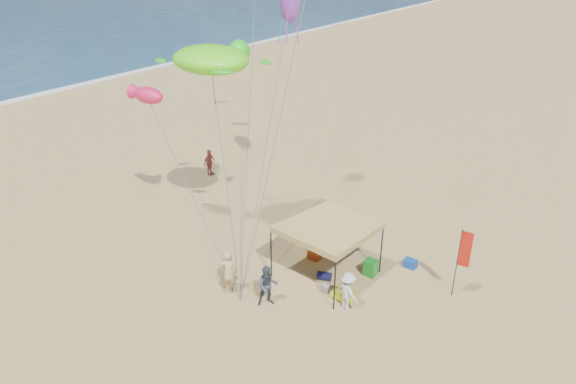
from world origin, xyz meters
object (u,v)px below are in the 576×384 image
chair_yellow (303,238)px  person_near_b (268,286)px  person_near_a (228,272)px  canopy_tent (328,203)px  chair_green (371,268)px  person_near_c (348,291)px  person_far_a (209,162)px  feather_flag (463,253)px  cooler_blue (410,263)px  beach_cart (343,295)px  cooler_red (314,255)px

chair_yellow → person_near_b: person_near_b is taller
person_near_a → person_near_b: person_near_a is taller
person_near_a → canopy_tent: bearing=-167.0°
chair_green → person_near_c: size_ratio=0.43×
person_near_a → person_near_c: size_ratio=1.18×
chair_yellow → person_near_b: (1.35, -4.44, 0.51)m
person_near_b → person_far_a: 13.02m
feather_flag → cooler_blue: size_ratio=5.66×
cooler_blue → person_near_c: (-0.82, -4.09, 0.63)m
person_near_a → feather_flag: bearing=174.2°
person_near_a → person_near_c: bearing=163.0°
cooler_blue → person_far_a: (-13.93, 2.11, 0.62)m
canopy_tent → chair_yellow: 3.98m
cooler_blue → feather_flag: bearing=-19.7°
beach_cart → person_near_b: bearing=-138.9°
cooler_red → chair_yellow: (-1.07, 0.70, 0.16)m
chair_yellow → beach_cart: chair_yellow is taller
person_near_b → beach_cart: bearing=-7.4°
canopy_tent → chair_green: size_ratio=9.46×
chair_green → beach_cart: size_ratio=0.78×
chair_yellow → person_near_c: person_near_c is taller
person_near_c → beach_cart: bearing=-29.4°
cooler_blue → person_near_a: (-5.23, -5.94, 0.77)m
person_far_a → person_near_c: bearing=-120.5°
feather_flag → beach_cart: 4.92m
person_near_c → person_near_b: bearing=46.1°
person_near_b → person_near_c: person_near_b is taller
canopy_tent → chair_yellow: (-2.12, 1.41, -3.06)m
chair_green → person_near_b: person_near_b is taller
chair_yellow → canopy_tent: bearing=-33.6°
chair_green → chair_yellow: bearing=175.1°
feather_flag → cooler_blue: bearing=160.3°
cooler_blue → person_near_b: (-3.47, -5.64, 0.67)m
person_near_a → beach_cart: bearing=169.7°
cooler_blue → person_near_c: person_near_c is taller
beach_cart → person_near_c: (0.40, -0.41, 0.62)m
cooler_red → person_far_a: size_ratio=0.33×
chair_yellow → person_near_b: size_ratio=0.41×
chair_green → beach_cart: 2.17m
beach_cart → person_near_b: (-2.25, -1.96, 0.66)m
feather_flag → chair_green: bearing=-169.0°
canopy_tent → beach_cart: size_ratio=7.35×
cooler_blue → chair_yellow: (-4.82, -1.20, 0.16)m
feather_flag → person_near_b: feather_flag is taller
person_near_c → person_far_a: size_ratio=1.01×
feather_flag → person_near_c: bearing=-134.3°
beach_cart → person_near_c: 0.84m
chair_yellow → person_near_c: size_ratio=0.43×
cooler_blue → person_near_c: 4.22m
feather_flag → canopy_tent: bearing=-160.6°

